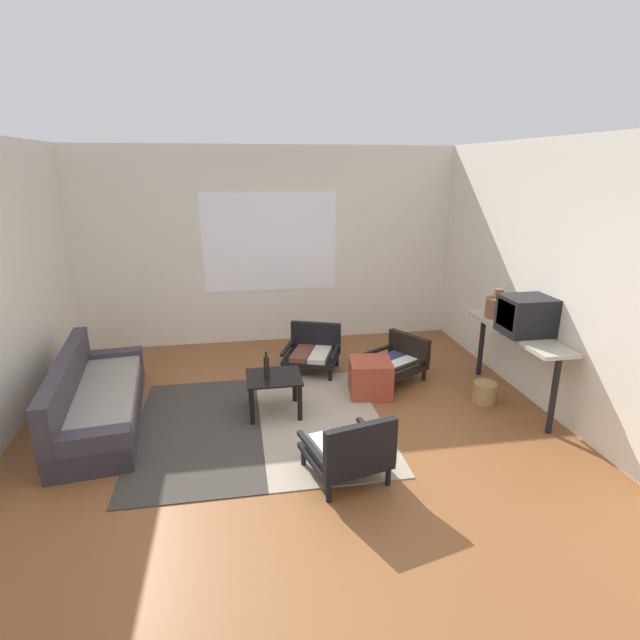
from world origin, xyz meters
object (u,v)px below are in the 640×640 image
armchair_by_window (313,350)px  clay_vase (497,307)px  couch (95,401)px  wicker_basket (485,392)px  coffee_table (274,384)px  armchair_striped_foreground (349,451)px  ottoman_orange (370,378)px  crt_television (527,315)px  console_shelf (516,338)px  glass_bottle (267,367)px  armchair_corner (397,360)px

armchair_by_window → clay_vase: clay_vase is taller
couch → clay_vase: (4.29, 0.16, 0.71)m
wicker_basket → coffee_table: bearing=176.3°
wicker_basket → couch: bearing=176.0°
armchair_striped_foreground → clay_vase: size_ratio=2.22×
clay_vase → ottoman_orange: bearing=-178.1°
clay_vase → crt_television: bearing=-90.3°
console_shelf → crt_television: crt_television is taller
coffee_table → clay_vase: bearing=6.7°
armchair_striped_foreground → clay_vase: clay_vase is taller
armchair_by_window → glass_bottle: bearing=-120.3°
couch → armchair_by_window: size_ratio=2.70×
armchair_striped_foreground → crt_television: bearing=25.7°
clay_vase → wicker_basket: 0.97m
ottoman_orange → clay_vase: clay_vase is taller
clay_vase → glass_bottle: (-2.60, -0.32, -0.41)m
armchair_by_window → ottoman_orange: 0.96m
ottoman_orange → clay_vase: bearing=1.9°
console_shelf → clay_vase: clay_vase is taller
armchair_corner → console_shelf: (1.03, -0.78, 0.48)m
armchair_by_window → wicker_basket: bearing=-35.8°
armchair_striped_foreground → crt_television: size_ratio=1.53×
armchair_by_window → wicker_basket: armchair_by_window is taller
ottoman_orange → coffee_table: bearing=-167.0°
crt_television → glass_bottle: 2.65m
clay_vase → wicker_basket: size_ratio=1.33×
armchair_striped_foreground → armchair_corner: size_ratio=0.86×
coffee_table → crt_television: bearing=-6.1°
couch → armchair_by_window: couch is taller
coffee_table → armchair_by_window: (0.57, 1.06, -0.06)m
ottoman_orange → console_shelf: size_ratio=0.29×
armchair_corner → glass_bottle: glass_bottle is taller
console_shelf → wicker_basket: 0.66m
armchair_corner → crt_television: 1.57m
coffee_table → glass_bottle: bearing=-158.7°
crt_television → wicker_basket: bearing=156.4°
armchair_striped_foreground → ottoman_orange: armchair_striped_foreground is taller
couch → console_shelf: (4.29, -0.28, 0.49)m
clay_vase → armchair_by_window: bearing=158.8°
armchair_striped_foreground → wicker_basket: bearing=32.4°
console_shelf → wicker_basket: size_ratio=6.19×
armchair_by_window → crt_television: 2.48m
armchair_striped_foreground → ottoman_orange: size_ratio=1.62×
ottoman_orange → couch: bearing=-177.8°
armchair_striped_foreground → console_shelf: console_shelf is taller
crt_television → wicker_basket: size_ratio=1.93×
couch → glass_bottle: (1.69, -0.17, 0.31)m
coffee_table → glass_bottle: glass_bottle is taller
crt_television → wicker_basket: 0.94m
coffee_table → glass_bottle: 0.22m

